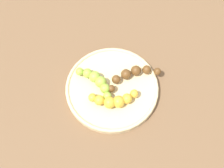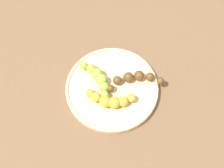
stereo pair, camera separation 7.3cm
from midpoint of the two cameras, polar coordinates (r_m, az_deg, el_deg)
name	(u,v)px [view 1 (the left image)]	position (r m, az deg, el deg)	size (l,w,h in m)	color
ground_plane	(112,90)	(0.77, -2.72, -1.54)	(2.40, 2.40, 0.00)	brown
fruit_bowl	(112,88)	(0.76, -2.76, -1.15)	(0.27, 0.27, 0.02)	#D1B784
banana_spotted	(114,100)	(0.71, -2.50, -3.86)	(0.11, 0.10, 0.03)	gold
banana_overripe	(132,74)	(0.75, 1.63, 1.82)	(0.10, 0.14, 0.03)	#593819
banana_green	(96,80)	(0.74, -6.22, 0.49)	(0.13, 0.06, 0.03)	#8CAD38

